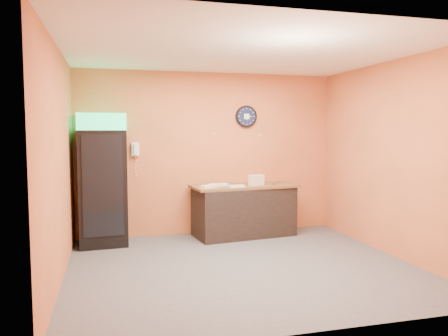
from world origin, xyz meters
name	(u,v)px	position (x,y,z in m)	size (l,w,h in m)	color
floor	(242,266)	(0.00, 0.00, 0.00)	(4.50, 4.50, 0.00)	#47474C
back_wall	(209,154)	(0.00, 2.00, 1.40)	(4.50, 0.02, 2.80)	#DF6E3F
left_wall	(59,164)	(-2.25, 0.00, 1.40)	(0.02, 4.00, 2.80)	#DF6E3F
right_wall	(392,158)	(2.25, 0.00, 1.40)	(0.02, 4.00, 2.80)	#DF6E3F
ceiling	(243,52)	(0.00, 0.00, 2.80)	(4.50, 4.00, 0.02)	white
beverage_cooler	(101,181)	(-1.81, 1.60, 1.01)	(0.77, 0.78, 2.06)	black
prep_counter	(244,211)	(0.53, 1.63, 0.42)	(1.67, 0.74, 0.83)	black
wall_clock	(246,116)	(0.67, 1.97, 2.05)	(0.38, 0.06, 0.38)	black
wall_phone	(135,149)	(-1.26, 1.95, 1.49)	(0.12, 0.11, 0.22)	white
butcher_paper	(244,186)	(0.53, 1.63, 0.85)	(1.77, 0.75, 0.04)	brown
sub_roll_stack	(256,180)	(0.71, 1.52, 0.96)	(0.30, 0.19, 0.18)	beige
wrapped_sandwich_left	(209,186)	(-0.12, 1.43, 0.90)	(0.30, 0.12, 0.04)	silver
wrapped_sandwich_mid	(237,186)	(0.32, 1.36, 0.89)	(0.26, 0.10, 0.04)	silver
wrapped_sandwich_right	(218,185)	(0.07, 1.59, 0.90)	(0.30, 0.12, 0.04)	silver
kitchen_tool	(230,183)	(0.31, 1.73, 0.90)	(0.06, 0.06, 0.06)	silver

